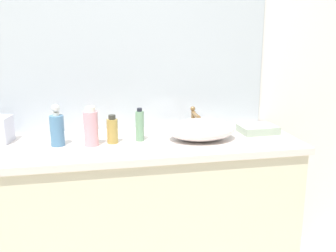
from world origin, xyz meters
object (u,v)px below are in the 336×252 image
Objects in this scene: sink_basin at (201,129)px; spray_can at (113,130)px; lotion_bottle at (140,125)px; folded_hand_towel at (258,129)px; perfume_bottle at (91,128)px; soap_dispenser at (57,128)px.

spray_can reaches higher than sink_basin.
folded_hand_towel is at bearing 2.16° from lotion_bottle.
spray_can is 0.72× the size of folded_hand_towel.
spray_can is at bearing 176.11° from sink_basin.
perfume_bottle is (-0.58, 0.00, 0.04)m from sink_basin.
spray_can is at bearing -1.53° from soap_dispenser.
perfume_bottle is (0.17, -0.03, 0.00)m from soap_dispenser.
perfume_bottle reaches higher than folded_hand_towel.
folded_hand_towel is at bearing 4.04° from perfume_bottle.
perfume_bottle is at bearing -170.96° from lotion_bottle.
sink_basin is 0.33m from lotion_bottle.
spray_can is (-0.47, 0.03, 0.01)m from sink_basin.
lotion_bottle is 0.26m from perfume_bottle.
folded_hand_towel is (0.93, 0.07, -0.07)m from perfume_bottle.
lotion_bottle is 0.88× the size of perfume_bottle.
perfume_bottle is 0.94m from folded_hand_towel.
spray_can is (-0.14, -0.01, -0.01)m from lotion_bottle.
spray_can reaches higher than folded_hand_towel.
lotion_bottle is 0.85× the size of folded_hand_towel.
soap_dispenser is 1.04× the size of folded_hand_towel.
lotion_bottle is 0.14m from spray_can.
sink_basin is at bearing -3.89° from spray_can.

